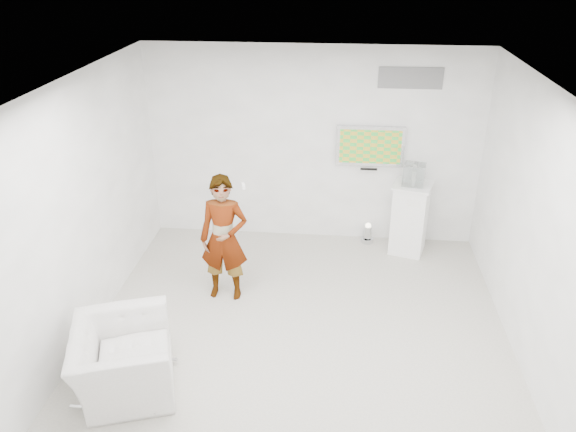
% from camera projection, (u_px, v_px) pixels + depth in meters
% --- Properties ---
extents(room, '(5.01, 5.01, 3.00)m').
position_uv_depth(room, '(300.00, 220.00, 6.20)').
color(room, beige).
rests_on(room, ground).
extents(tv, '(1.00, 0.08, 0.60)m').
position_uv_depth(tv, '(370.00, 146.00, 8.29)').
color(tv, '#BCBDC1').
rests_on(tv, room).
extents(logo_decal, '(0.90, 0.02, 0.30)m').
position_uv_depth(logo_decal, '(411.00, 78.00, 7.85)').
color(logo_decal, slate).
rests_on(logo_decal, room).
extents(person, '(0.62, 0.41, 1.70)m').
position_uv_depth(person, '(224.00, 239.00, 7.17)').
color(person, silver).
rests_on(person, room).
extents(armchair, '(1.28, 1.37, 0.73)m').
position_uv_depth(armchair, '(123.00, 359.00, 5.82)').
color(armchair, silver).
rests_on(armchair, room).
extents(pedestal, '(0.66, 0.66, 1.10)m').
position_uv_depth(pedestal, '(410.00, 218.00, 8.38)').
color(pedestal, white).
rests_on(pedestal, room).
extents(floor_uplight, '(0.23, 0.23, 0.31)m').
position_uv_depth(floor_uplight, '(368.00, 233.00, 8.80)').
color(floor_uplight, silver).
rests_on(floor_uplight, room).
extents(vitrine, '(0.36, 0.36, 0.30)m').
position_uv_depth(vitrine, '(414.00, 175.00, 8.08)').
color(vitrine, white).
rests_on(vitrine, pedestal).
extents(console, '(0.07, 0.16, 0.22)m').
position_uv_depth(console, '(414.00, 177.00, 8.09)').
color(console, white).
rests_on(console, pedestal).
extents(wii_remote, '(0.07, 0.15, 0.04)m').
position_uv_depth(wii_remote, '(243.00, 186.00, 6.98)').
color(wii_remote, white).
rests_on(wii_remote, person).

